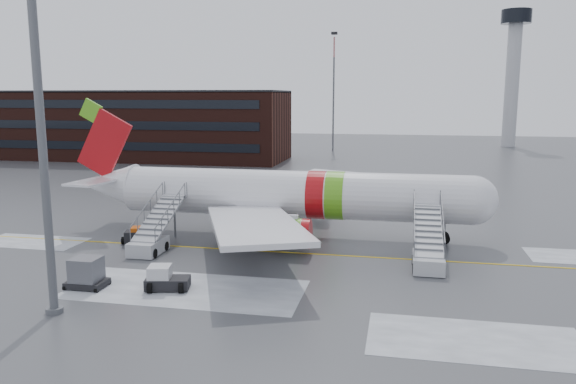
% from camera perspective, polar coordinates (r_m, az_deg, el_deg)
% --- Properties ---
extents(ground, '(260.00, 260.00, 0.00)m').
position_cam_1_polar(ground, '(42.11, 2.45, -5.93)').
color(ground, '#494C4F').
rests_on(ground, ground).
extents(airliner, '(35.03, 32.97, 11.18)m').
position_cam_1_polar(airliner, '(45.75, -0.67, -0.26)').
color(airliner, white).
rests_on(airliner, ground).
extents(airstair_fwd, '(2.05, 7.70, 3.48)m').
position_cam_1_polar(airstair_fwd, '(38.94, 14.04, -5.90)').
color(airstair_fwd, '#B1B4B9').
rests_on(airstair_fwd, ground).
extents(airstair_aft, '(2.05, 7.70, 3.48)m').
position_cam_1_polar(airstair_aft, '(42.80, -13.61, -4.46)').
color(airstair_aft, '#ADAFB4').
rests_on(airstair_aft, ground).
extents(pushback_tug, '(2.78, 2.31, 1.46)m').
position_cam_1_polar(pushback_tug, '(34.44, -12.40, -8.63)').
color(pushback_tug, black).
rests_on(pushback_tug, ground).
extents(uld_container, '(2.26, 1.74, 1.84)m').
position_cam_1_polar(uld_container, '(36.01, -19.79, -7.81)').
color(uld_container, black).
rests_on(uld_container, ground).
extents(baggage_tractor, '(2.73, 1.72, 1.35)m').
position_cam_1_polar(baggage_tractor, '(45.16, -14.93, -4.42)').
color(baggage_tractor, black).
rests_on(baggage_tractor, ground).
extents(light_mast_near, '(1.20, 1.20, 25.21)m').
position_cam_1_polar(light_mast_near, '(30.88, -24.23, 12.03)').
color(light_mast_near, '#595B60').
rests_on(light_mast_near, ground).
extents(terminal_building, '(62.00, 16.11, 12.30)m').
position_cam_1_polar(terminal_building, '(108.13, -16.97, 6.58)').
color(terminal_building, '#3F1E16').
rests_on(terminal_building, ground).
extents(control_tower, '(6.40, 6.40, 30.00)m').
position_cam_1_polar(control_tower, '(137.31, 21.92, 12.14)').
color(control_tower, '#B2B5BA').
rests_on(control_tower, ground).
extents(light_mast_far_n, '(1.20, 1.20, 24.25)m').
position_cam_1_polar(light_mast_far_n, '(118.94, 4.66, 10.90)').
color(light_mast_far_n, '#595B60').
rests_on(light_mast_far_n, ground).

